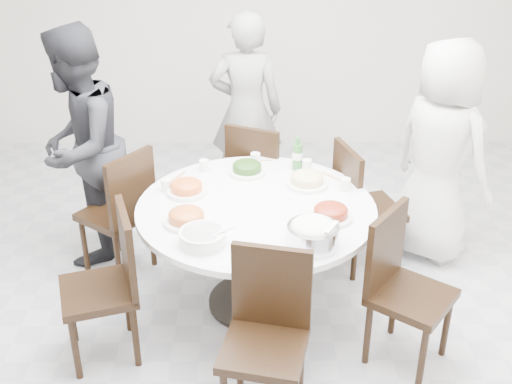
{
  "coord_description": "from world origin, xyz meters",
  "views": [
    {
      "loc": [
        -0.18,
        -3.27,
        2.67
      ],
      "look_at": [
        -0.15,
        0.29,
        0.82
      ],
      "focal_mm": 45.0,
      "sensor_mm": 36.0,
      "label": 1
    }
  ],
  "objects_px": {
    "chair_se": "(412,294)",
    "diner_middle": "(246,111)",
    "diner_right": "(440,153)",
    "chair_n": "(262,177)",
    "diner_left": "(79,148)",
    "rice_bowl": "(313,236)",
    "dining_table": "(256,256)",
    "beverage_bottle": "(297,153)",
    "chair_ne": "(369,207)",
    "chair_s": "(264,346)",
    "soup_bowl": "(203,238)",
    "chair_nw": "(115,211)",
    "chair_sw": "(98,288)"
  },
  "relations": [
    {
      "from": "chair_se",
      "to": "diner_middle",
      "type": "distance_m",
      "value": 2.28
    },
    {
      "from": "diner_right",
      "to": "chair_n",
      "type": "bearing_deg",
      "value": 38.23
    },
    {
      "from": "diner_left",
      "to": "diner_middle",
      "type": "bearing_deg",
      "value": 134.78
    },
    {
      "from": "rice_bowl",
      "to": "dining_table",
      "type": "bearing_deg",
      "value": 123.65
    },
    {
      "from": "chair_se",
      "to": "diner_middle",
      "type": "xyz_separation_m",
      "value": [
        -0.95,
        2.04,
        0.35
      ]
    },
    {
      "from": "chair_n",
      "to": "beverage_bottle",
      "type": "distance_m",
      "value": 0.63
    },
    {
      "from": "chair_se",
      "to": "diner_middle",
      "type": "bearing_deg",
      "value": 62.41
    },
    {
      "from": "chair_n",
      "to": "diner_middle",
      "type": "distance_m",
      "value": 0.65
    },
    {
      "from": "chair_ne",
      "to": "chair_s",
      "type": "height_order",
      "value": "same"
    },
    {
      "from": "diner_left",
      "to": "soup_bowl",
      "type": "distance_m",
      "value": 1.45
    },
    {
      "from": "chair_ne",
      "to": "diner_left",
      "type": "height_order",
      "value": "diner_left"
    },
    {
      "from": "chair_n",
      "to": "chair_ne",
      "type": "bearing_deg",
      "value": 171.33
    },
    {
      "from": "chair_n",
      "to": "chair_nw",
      "type": "distance_m",
      "value": 1.17
    },
    {
      "from": "chair_ne",
      "to": "chair_n",
      "type": "relative_size",
      "value": 1.0
    },
    {
      "from": "diner_right",
      "to": "rice_bowl",
      "type": "xyz_separation_m",
      "value": [
        -1.01,
        -1.12,
        -0.01
      ]
    },
    {
      "from": "beverage_bottle",
      "to": "chair_se",
      "type": "bearing_deg",
      "value": -61.1
    },
    {
      "from": "chair_ne",
      "to": "chair_s",
      "type": "bearing_deg",
      "value": 135.7
    },
    {
      "from": "soup_bowl",
      "to": "diner_middle",
      "type": "bearing_deg",
      "value": 83.15
    },
    {
      "from": "chair_nw",
      "to": "chair_s",
      "type": "xyz_separation_m",
      "value": [
        1.02,
        -1.42,
        0.0
      ]
    },
    {
      "from": "chair_sw",
      "to": "diner_left",
      "type": "bearing_deg",
      "value": 178.26
    },
    {
      "from": "chair_nw",
      "to": "diner_middle",
      "type": "distance_m",
      "value": 1.45
    },
    {
      "from": "chair_n",
      "to": "soup_bowl",
      "type": "relative_size",
      "value": 3.58
    },
    {
      "from": "chair_s",
      "to": "chair_se",
      "type": "height_order",
      "value": "same"
    },
    {
      "from": "chair_ne",
      "to": "chair_n",
      "type": "height_order",
      "value": "same"
    },
    {
      "from": "beverage_bottle",
      "to": "diner_left",
      "type": "bearing_deg",
      "value": 175.25
    },
    {
      "from": "diner_left",
      "to": "chair_se",
      "type": "bearing_deg",
      "value": 69.7
    },
    {
      "from": "chair_n",
      "to": "diner_middle",
      "type": "xyz_separation_m",
      "value": [
        -0.12,
        0.53,
        0.35
      ]
    },
    {
      "from": "chair_ne",
      "to": "chair_s",
      "type": "distance_m",
      "value": 1.65
    },
    {
      "from": "chair_ne",
      "to": "chair_nw",
      "type": "height_order",
      "value": "same"
    },
    {
      "from": "dining_table",
      "to": "chair_n",
      "type": "relative_size",
      "value": 1.58
    },
    {
      "from": "chair_s",
      "to": "chair_sw",
      "type": "bearing_deg",
      "value": 165.21
    },
    {
      "from": "chair_nw",
      "to": "chair_sw",
      "type": "height_order",
      "value": "same"
    },
    {
      "from": "chair_nw",
      "to": "diner_middle",
      "type": "height_order",
      "value": "diner_middle"
    },
    {
      "from": "diner_middle",
      "to": "diner_left",
      "type": "xyz_separation_m",
      "value": [
        -1.17,
        -0.84,
        0.04
      ]
    },
    {
      "from": "dining_table",
      "to": "chair_ne",
      "type": "height_order",
      "value": "chair_ne"
    },
    {
      "from": "chair_s",
      "to": "diner_right",
      "type": "bearing_deg",
      "value": 64.69
    },
    {
      "from": "chair_s",
      "to": "chair_n",
      "type": "bearing_deg",
      "value": 102.31
    },
    {
      "from": "chair_nw",
      "to": "diner_left",
      "type": "xyz_separation_m",
      "value": [
        -0.25,
        0.22,
        0.39
      ]
    },
    {
      "from": "soup_bowl",
      "to": "chair_sw",
      "type": "bearing_deg",
      "value": -176.49
    },
    {
      "from": "chair_ne",
      "to": "beverage_bottle",
      "type": "bearing_deg",
      "value": 68.13
    },
    {
      "from": "chair_ne",
      "to": "diner_right",
      "type": "xyz_separation_m",
      "value": [
        0.51,
        0.17,
        0.34
      ]
    },
    {
      "from": "beverage_bottle",
      "to": "chair_sw",
      "type": "bearing_deg",
      "value": -140.02
    },
    {
      "from": "chair_sw",
      "to": "diner_middle",
      "type": "bearing_deg",
      "value": 139.16
    },
    {
      "from": "chair_nw",
      "to": "chair_se",
      "type": "height_order",
      "value": "same"
    },
    {
      "from": "chair_s",
      "to": "diner_left",
      "type": "relative_size",
      "value": 0.55
    },
    {
      "from": "diner_right",
      "to": "rice_bowl",
      "type": "relative_size",
      "value": 5.58
    },
    {
      "from": "chair_s",
      "to": "rice_bowl",
      "type": "xyz_separation_m",
      "value": [
        0.28,
        0.51,
        0.34
      ]
    },
    {
      "from": "chair_s",
      "to": "chair_se",
      "type": "bearing_deg",
      "value": 39.82
    },
    {
      "from": "chair_sw",
      "to": "rice_bowl",
      "type": "relative_size",
      "value": 3.24
    },
    {
      "from": "chair_ne",
      "to": "chair_n",
      "type": "distance_m",
      "value": 0.9
    }
  ]
}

